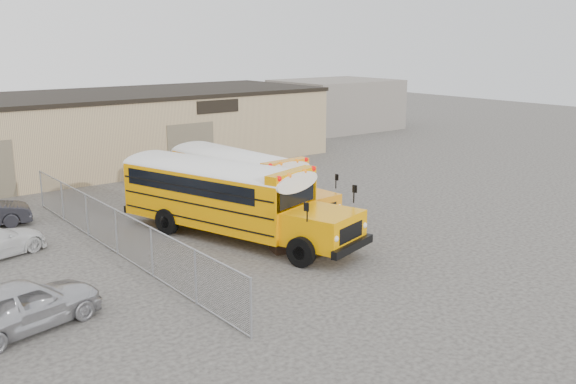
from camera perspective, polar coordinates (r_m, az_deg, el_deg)
ground at (r=25.88m, az=0.13°, el=-4.60°), size 120.00×120.00×0.00m
warehouse at (r=42.58m, az=-16.71°, el=5.29°), size 30.20×10.20×4.67m
chainlink_fence at (r=25.22m, az=-15.01°, el=-3.42°), size 0.07×18.07×1.81m
distant_building_right at (r=58.72m, az=4.26°, el=7.77°), size 10.00×8.00×4.40m
school_bus_left at (r=31.08m, az=-14.73°, el=1.58°), size 5.70×11.26×3.21m
school_bus_right at (r=35.17m, az=-10.00°, el=2.90°), size 3.19×10.15×2.93m
tarp_bundle at (r=24.76m, az=-0.36°, el=-3.70°), size 1.14×1.08×1.40m
car_silver at (r=19.71m, az=-22.60°, el=-9.27°), size 4.78×2.78×1.53m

